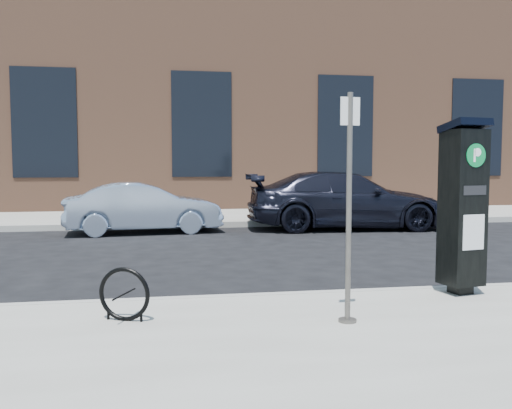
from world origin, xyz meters
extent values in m
plane|color=black|center=(0.00, 0.00, 0.00)|extent=(120.00, 120.00, 0.00)
cube|color=gray|center=(0.00, 14.00, 0.07)|extent=(60.00, 12.00, 0.15)
cube|color=#9E9B93|center=(0.00, -0.02, 0.07)|extent=(60.00, 0.12, 0.16)
cube|color=#9E9B93|center=(0.00, 8.02, 0.07)|extent=(60.00, 0.12, 0.16)
cube|color=brown|center=(0.00, 17.00, 4.00)|extent=(28.00, 10.00, 8.00)
cube|color=#59544C|center=(0.00, 17.00, 8.10)|extent=(28.00, 10.00, 0.30)
cube|color=black|center=(-5.00, 11.98, 3.00)|extent=(2.00, 0.06, 3.50)
cube|color=black|center=(0.00, 11.98, 3.00)|extent=(2.00, 0.06, 3.50)
cube|color=black|center=(5.00, 11.98, 3.00)|extent=(2.00, 0.06, 3.50)
cube|color=black|center=(10.00, 11.98, 3.00)|extent=(2.00, 0.06, 3.50)
cube|color=black|center=(2.26, -0.35, 0.20)|extent=(0.25, 0.25, 0.11)
cube|color=black|center=(2.26, -0.35, 1.18)|extent=(0.50, 0.46, 1.84)
cube|color=black|center=(2.26, -0.35, 2.14)|extent=(0.55, 0.50, 0.17)
cylinder|color=#086430|center=(2.29, -0.54, 1.80)|extent=(0.27, 0.07, 0.27)
cube|color=white|center=(2.29, -0.54, 1.80)|extent=(0.10, 0.03, 0.15)
cube|color=silver|center=(2.29, -0.54, 0.91)|extent=(0.30, 0.07, 0.41)
cube|color=black|center=(2.29, -0.54, 1.40)|extent=(0.32, 0.07, 0.11)
cylinder|color=#4D4844|center=(0.52, -1.26, 0.16)|extent=(0.18, 0.18, 0.03)
cylinder|color=#4D4844|center=(0.52, -1.26, 1.27)|extent=(0.05, 0.05, 2.23)
cube|color=silver|center=(0.52, -1.26, 2.20)|extent=(0.20, 0.04, 0.27)
torus|color=black|center=(-1.64, -0.86, 0.42)|extent=(0.52, 0.25, 0.54)
cylinder|color=black|center=(-1.81, -0.79, 0.20)|extent=(0.03, 0.03, 0.11)
cylinder|color=black|center=(-1.48, -0.93, 0.20)|extent=(0.03, 0.03, 0.11)
imported|color=#98A9C2|center=(-1.76, 7.22, 0.62)|extent=(3.86, 1.66, 1.24)
imported|color=black|center=(3.41, 7.25, 0.74)|extent=(5.27, 2.45, 1.49)
camera|label=1|loc=(-1.23, -6.27, 1.71)|focal=38.00mm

